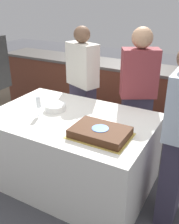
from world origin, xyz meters
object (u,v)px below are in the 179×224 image
Objects in this scene: person_standing_back at (83,88)px; person_seated_right at (178,139)px; plate_stack at (55,107)px; person_cutting_cake at (138,96)px; cake at (100,132)px; wine_glass at (38,103)px.

person_seated_right is at bearing 172.48° from person_standing_back.
plate_stack is 0.94m from person_cutting_cake.
plate_stack is at bearing 16.84° from person_cutting_cake.
person_seated_right reaches higher than cake.
plate_stack is (-0.65, 0.26, -0.00)m from cake.
person_cutting_cake reaches higher than person_standing_back.
wine_glass is 1.33m from person_seated_right.
person_seated_right is 1.02× the size of person_standing_back.
cake is 0.94m from person_cutting_cake.
wine_glass is (-0.07, -0.17, 0.10)m from plate_stack.
person_standing_back reaches higher than plate_stack.
cake is at bearing 60.62° from person_cutting_cake.
person_cutting_cake is (-0.00, 0.94, 0.01)m from cake.
person_cutting_cake is at bearing 46.21° from plate_stack.
person_seated_right reaches higher than wine_glass.
person_cutting_cake and person_seated_right have the same top height.
person_standing_back is (-0.07, 0.68, -0.01)m from plate_stack.
wine_glass is at bearing 111.74° from person_standing_back.
plate_stack is at bearing 117.65° from person_standing_back.
cake is 2.32× the size of plate_stack.
person_cutting_cake reaches higher than plate_stack.
wine_glass reaches higher than plate_stack.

